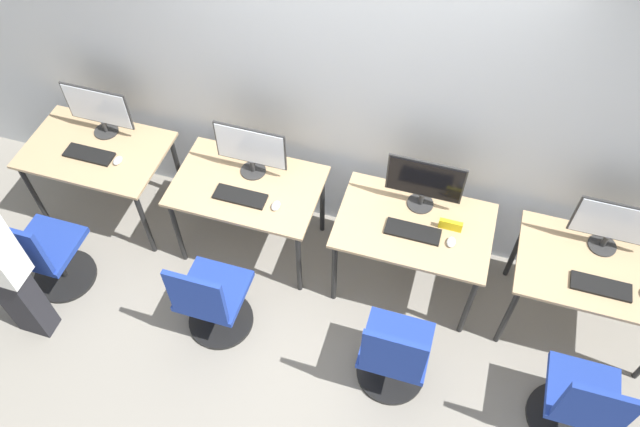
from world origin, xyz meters
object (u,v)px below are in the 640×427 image
Objects in this scene: office_chair_right at (394,357)px; keyboard_right at (413,232)px; monitor_far_left at (98,109)px; keyboard_far_right at (601,286)px; keyboard_left at (240,197)px; monitor_far_right at (615,225)px; mouse_far_left at (118,160)px; office_chair_far_left at (46,256)px; mouse_right at (451,242)px; office_chair_far_right at (579,405)px; mouse_left at (276,206)px; monitor_right at (425,182)px; keyboard_far_left at (89,155)px; monitor_left at (251,149)px; office_chair_left at (212,302)px.

keyboard_right is at bearing 95.43° from office_chair_right.
monitor_far_left is 1.40× the size of keyboard_far_right.
monitor_far_right is at bearing 7.20° from keyboard_left.
keyboard_left is (1.00, -0.06, -0.01)m from mouse_far_left.
mouse_right is at bearing 14.09° from office_chair_far_left.
office_chair_right is (2.31, -0.76, -0.38)m from mouse_far_left.
office_chair_right is at bearing -179.04° from office_chair_far_right.
monitor_right reaches higher than mouse_left.
office_chair_far_left is 1.51m from keyboard_left.
mouse_left reaches higher than keyboard_far_left.
monitor_left reaches higher than office_chair_far_left.
keyboard_left is at bearing -178.55° from mouse_right.
monitor_right reaches higher than office_chair_left.
office_chair_far_left is at bearing -144.54° from monitor_left.
monitor_far_right is (3.48, 0.26, 0.22)m from mouse_far_left.
mouse_far_left is 2.26m from monitor_right.
monitor_far_left is at bearing 177.51° from monitor_left.
mouse_left and mouse_right have the same top height.
mouse_right reaches higher than keyboard_far_left.
office_chair_far_left is 10.01× the size of mouse_right.
office_chair_far_left and office_chair_right have the same top height.
mouse_left is at bearing -45.12° from monitor_left.
office_chair_right is at bearing -138.95° from monitor_far_right.
office_chair_far_right is (2.48, -0.01, 0.00)m from office_chair_left.
keyboard_far_right is (2.47, 0.64, 0.37)m from office_chair_left.
keyboard_far_right is (2.48, -0.03, 0.00)m from keyboard_left.
mouse_far_left is at bearing 178.67° from keyboard_far_right.
keyboard_far_left is 1.51m from mouse_left.
keyboard_far_right is (1.17, 0.68, 0.37)m from office_chair_right.
office_chair_right is 1.66m from monitor_far_right.
monitor_far_left is 1.00× the size of monitor_far_right.
mouse_far_left is 0.17× the size of monitor_left.
office_chair_far_right is (1.25, -1.00, -0.60)m from monitor_right.
keyboard_far_left is 2.68m from office_chair_right.
keyboard_far_left is 1.00× the size of keyboard_right.
office_chair_left and office_chair_far_right have the same top height.
mouse_far_left is 0.24× the size of keyboard_far_right.
monitor_far_right reaches higher than office_chair_right.
mouse_right is at bearing -0.39° from mouse_far_left.
monitor_far_left is 0.59× the size of office_chair_right.
monitor_far_left reaches higher than keyboard_far_left.
mouse_left is at bearing -1.99° from keyboard_left.
mouse_far_left is 3.59m from office_chair_far_right.
office_chair_far_left is 1.00× the size of office_chair_far_right.
office_chair_far_left is 2.67m from keyboard_right.
monitor_right is 0.59× the size of office_chair_far_right.
monitor_far_left is 1.70m from office_chair_left.
monitor_left is at bearing 9.69° from keyboard_far_left.
keyboard_right is (0.00, -0.26, -0.22)m from monitor_right.
mouse_left reaches higher than keyboard_right.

